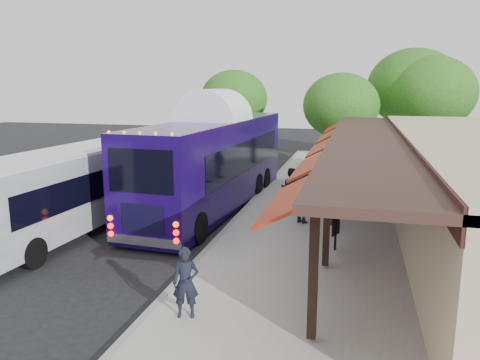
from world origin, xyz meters
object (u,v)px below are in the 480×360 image
Objects in this scene: ped_b at (290,188)px; ped_c at (334,168)px; ped_a at (186,283)px; ped_d at (303,198)px; coach_bus at (214,158)px; city_bus at (80,184)px; sign_board at (336,228)px.

ped_b is 0.99× the size of ped_c.
ped_c reaches higher than ped_b.
ped_a is 8.12m from ped_d.
ped_d is (1.67, 7.94, 0.15)m from ped_a.
city_bus is at bearing -129.74° from coach_bus.
ped_b reaches higher than sign_board.
ped_a is (6.32, -5.84, -0.69)m from city_bus.
ped_d is (0.76, -1.95, 0.09)m from ped_b.
ped_a is 1.49× the size of sign_board.
city_bus is 8.29m from ped_d.
city_bus is 8.32m from ped_b.
coach_bus is 7.13m from ped_c.
ped_b is at bearing 2.31° from coach_bus.
coach_bus reaches higher than ped_a.
ped_c is at bearing 66.92° from ped_a.
coach_bus is 6.69× the size of ped_d.
coach_bus is at bearing 16.15° from ped_c.
ped_a is at bearing -39.67° from city_bus.
ped_a is 0.84× the size of ped_d.
city_bus reaches higher than ped_d.
ped_b is at bearing 136.89° from sign_board.
ped_d is at bearing 53.68° from ped_c.
sign_board is at bearing -37.71° from coach_bus.
city_bus is at bearing 35.43° from ped_b.
ped_c is 7.16m from ped_d.
city_bus is 12.73m from ped_c.
ped_c is (8.75, 9.23, -0.62)m from city_bus.
ped_a is at bearing 110.16° from ped_d.
ped_a is at bearing 90.89° from ped_b.
coach_bus is 7.29× the size of ped_c.
ped_a is 6.00m from sign_board.
city_bus is at bearing 46.80° from ped_d.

